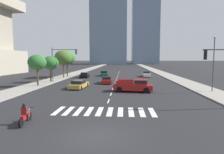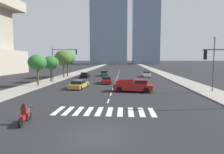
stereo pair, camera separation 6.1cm
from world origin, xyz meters
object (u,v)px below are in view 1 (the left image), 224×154
(pickup_truck, at_px, (135,86))
(street_tree_nearest, at_px, (37,62))
(sedan_green_0, at_px, (104,74))
(street_tree_second, at_px, (50,63))
(motorcycle_lead, at_px, (25,116))
(sedan_gold_2, at_px, (79,84))
(sedan_black_3, at_px, (85,75))
(street_tree_fourth, at_px, (67,58))
(street_lamp_east, at_px, (214,60))
(sedan_red_4, at_px, (107,80))
(street_tree_third, at_px, (63,58))
(traffic_signal_far, at_px, (61,58))
(sedan_white_1, at_px, (146,74))

(pickup_truck, height_order, street_tree_nearest, street_tree_nearest)
(sedan_green_0, xyz_separation_m, street_tree_second, (-8.78, -13.88, 3.07))
(motorcycle_lead, bearing_deg, sedan_gold_2, -6.61)
(sedan_green_0, relative_size, sedan_black_3, 1.09)
(sedan_black_3, xyz_separation_m, street_tree_fourth, (-4.65, 1.52, 4.17))
(pickup_truck, bearing_deg, street_lamp_east, 7.38)
(sedan_red_4, bearing_deg, street_tree_fourth, 39.43)
(sedan_green_0, distance_m, street_tree_third, 11.46)
(sedan_black_3, distance_m, traffic_signal_far, 10.34)
(street_lamp_east, bearing_deg, sedan_green_0, 126.08)
(sedan_red_4, relative_size, street_tree_fourth, 0.67)
(sedan_red_4, relative_size, street_lamp_east, 0.59)
(sedan_white_1, relative_size, street_lamp_east, 0.64)
(pickup_truck, xyz_separation_m, street_tree_third, (-15.52, 17.24, 3.89))
(sedan_gold_2, bearing_deg, pickup_truck, -100.46)
(motorcycle_lead, height_order, sedan_black_3, motorcycle_lead)
(street_tree_third, bearing_deg, street_tree_fourth, 90.00)
(pickup_truck, xyz_separation_m, street_tree_nearest, (-15.52, 3.92, 3.08))
(sedan_black_3, bearing_deg, sedan_gold_2, -173.46)
(pickup_truck, height_order, traffic_signal_far, traffic_signal_far)
(pickup_truck, height_order, street_lamp_east, street_lamp_east)
(sedan_green_0, relative_size, sedan_red_4, 1.10)
(motorcycle_lead, relative_size, pickup_truck, 0.38)
(traffic_signal_far, bearing_deg, pickup_truck, -35.30)
(street_tree_fourth, bearing_deg, motorcycle_lead, -78.04)
(pickup_truck, xyz_separation_m, traffic_signal_far, (-13.38, 9.48, 3.77))
(street_lamp_east, xyz_separation_m, street_tree_second, (-25.80, 9.48, -0.69))
(pickup_truck, relative_size, sedan_white_1, 1.19)
(sedan_green_0, distance_m, sedan_white_1, 10.87)
(sedan_green_0, bearing_deg, street_tree_second, 142.16)
(sedan_red_4, height_order, street_tree_fourth, street_tree_fourth)
(traffic_signal_far, xyz_separation_m, street_tree_third, (-2.14, 7.76, 0.12))
(sedan_black_3, relative_size, street_tree_nearest, 0.87)
(street_tree_fourth, bearing_deg, street_tree_second, -90.00)
(motorcycle_lead, bearing_deg, traffic_signal_far, 5.50)
(sedan_white_1, distance_m, street_lamp_east, 23.00)
(street_tree_third, bearing_deg, street_tree_second, -90.00)
(sedan_gold_2, height_order, street_tree_third, street_tree_third)
(sedan_white_1, distance_m, sedan_black_3, 15.22)
(traffic_signal_far, distance_m, street_tree_second, 2.32)
(street_lamp_east, height_order, street_tree_nearest, street_lamp_east)
(sedan_green_0, height_order, traffic_signal_far, traffic_signal_far)
(motorcycle_lead, relative_size, street_tree_second, 0.43)
(sedan_white_1, xyz_separation_m, sedan_red_4, (-8.72, -13.34, -0.04))
(sedan_green_0, height_order, sedan_white_1, sedan_green_0)
(sedan_black_3, bearing_deg, sedan_green_0, -43.49)
(street_tree_third, bearing_deg, sedan_green_0, 34.90)
(street_lamp_east, distance_m, street_tree_third, 31.04)
(street_tree_nearest, bearing_deg, street_tree_fourth, 90.00)
(sedan_green_0, bearing_deg, street_tree_nearest, 150.16)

